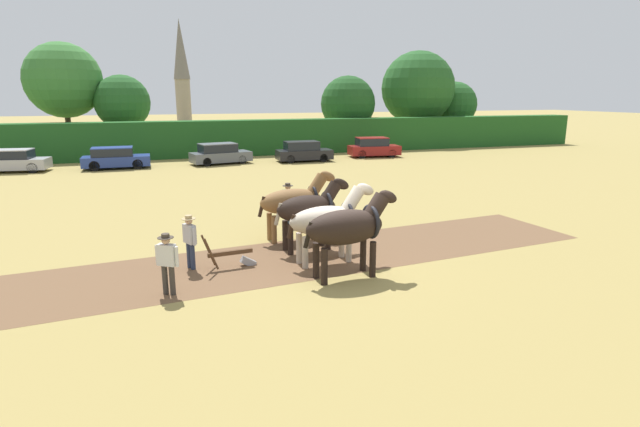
# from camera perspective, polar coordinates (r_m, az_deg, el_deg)

# --- Properties ---
(ground_plane) EXTENTS (240.00, 240.00, 0.00)m
(ground_plane) POSITION_cam_1_polar(r_m,az_deg,el_deg) (14.46, 3.05, -6.50)
(ground_plane) COLOR #998447
(plowed_furrow_strip) EXTENTS (26.78, 6.31, 0.01)m
(plowed_furrow_strip) POSITION_cam_1_polar(r_m,az_deg,el_deg) (14.68, -15.09, -6.65)
(plowed_furrow_strip) COLOR brown
(plowed_furrow_strip) RESTS_ON ground
(hedgerow) EXTENTS (69.65, 1.93, 2.88)m
(hedgerow) POSITION_cam_1_polar(r_m,az_deg,el_deg) (41.79, -11.69, 8.40)
(hedgerow) COLOR #1E511E
(hedgerow) RESTS_ON ground
(tree_left) EXTENTS (6.07, 6.07, 9.08)m
(tree_left) POSITION_cam_1_polar(r_m,az_deg,el_deg) (47.02, -27.27, 13.37)
(tree_left) COLOR #423323
(tree_left) RESTS_ON ground
(tree_center_left) EXTENTS (4.52, 4.52, 6.54)m
(tree_center_left) POSITION_cam_1_polar(r_m,az_deg,el_deg) (45.74, -21.66, 11.71)
(tree_center_left) COLOR #4C3823
(tree_center_left) RESTS_ON ground
(tree_center) EXTENTS (5.12, 5.12, 6.65)m
(tree_center) POSITION_cam_1_polar(r_m,az_deg,el_deg) (48.05, 3.22, 12.43)
(tree_center) COLOR brown
(tree_center) RESTS_ON ground
(tree_center_right) EXTENTS (7.27, 7.27, 9.16)m
(tree_center_right) POSITION_cam_1_polar(r_m,az_deg,el_deg) (52.35, 11.12, 13.87)
(tree_center_right) COLOR #4C3823
(tree_center_right) RESTS_ON ground
(tree_right) EXTENTS (4.67, 4.67, 6.22)m
(tree_right) POSITION_cam_1_polar(r_m,az_deg,el_deg) (55.04, 15.08, 11.92)
(tree_right) COLOR #4C3823
(tree_right) RESTS_ON ground
(church_spire) EXTENTS (2.43, 2.43, 15.79)m
(church_spire) POSITION_cam_1_polar(r_m,az_deg,el_deg) (80.32, -15.53, 15.38)
(church_spire) COLOR gray
(church_spire) RESTS_ON ground
(draft_horse_lead_left) EXTENTS (2.89, 1.21, 2.44)m
(draft_horse_lead_left) POSITION_cam_1_polar(r_m,az_deg,el_deg) (13.56, 3.26, -1.54)
(draft_horse_lead_left) COLOR black
(draft_horse_lead_left) RESTS_ON ground
(draft_horse_lead_right) EXTENTS (2.90, 1.07, 2.41)m
(draft_horse_lead_right) POSITION_cam_1_polar(r_m,az_deg,el_deg) (14.78, 0.91, -0.69)
(draft_horse_lead_right) COLOR #B2A38E
(draft_horse_lead_right) RESTS_ON ground
(draft_horse_trail_left) EXTENTS (2.66, 1.09, 2.36)m
(draft_horse_trail_left) POSITION_cam_1_polar(r_m,az_deg,el_deg) (15.98, -1.19, 0.56)
(draft_horse_trail_left) COLOR black
(draft_horse_trail_left) RESTS_ON ground
(draft_horse_trail_right) EXTENTS (2.93, 1.12, 2.40)m
(draft_horse_trail_right) POSITION_cam_1_polar(r_m,az_deg,el_deg) (17.23, -2.92, 1.43)
(draft_horse_trail_right) COLOR brown
(draft_horse_trail_right) RESTS_ON ground
(plow) EXTENTS (1.58, 0.49, 1.13)m
(plow) POSITION_cam_1_polar(r_m,az_deg,el_deg) (14.83, -9.73, -4.88)
(plow) COLOR #4C331E
(plow) RESTS_ON ground
(farmer_at_plow) EXTENTS (0.40, 0.58, 1.59)m
(farmer_at_plow) POSITION_cam_1_polar(r_m,az_deg,el_deg) (14.80, -14.66, -2.75)
(farmer_at_plow) COLOR #28334C
(farmer_at_plow) RESTS_ON ground
(farmer_beside_team) EXTENTS (0.40, 0.59, 1.62)m
(farmer_beside_team) POSITION_cam_1_polar(r_m,az_deg,el_deg) (19.32, -3.68, 1.48)
(farmer_beside_team) COLOR #28334C
(farmer_beside_team) RESTS_ON ground
(farmer_onlooker_left) EXTENTS (0.54, 0.41, 1.59)m
(farmer_onlooker_left) POSITION_cam_1_polar(r_m,az_deg,el_deg) (13.06, -17.07, -5.09)
(farmer_onlooker_left) COLOR #38332D
(farmer_onlooker_left) RESTS_ON ground
(parked_car_left) EXTENTS (4.05, 2.24, 1.47)m
(parked_car_left) POSITION_cam_1_polar(r_m,az_deg,el_deg) (38.13, -31.49, 5.14)
(parked_car_left) COLOR #A8A8B2
(parked_car_left) RESTS_ON ground
(parked_car_center_left) EXTENTS (4.35, 1.81, 1.46)m
(parked_car_center_left) POSITION_cam_1_polar(r_m,az_deg,el_deg) (36.77, -22.35, 5.87)
(parked_car_center_left) COLOR navy
(parked_car_center_left) RESTS_ON ground
(parked_car_center) EXTENTS (4.51, 2.57, 1.49)m
(parked_car_center) POSITION_cam_1_polar(r_m,az_deg,el_deg) (37.09, -11.36, 6.68)
(parked_car_center) COLOR #565B66
(parked_car_center) RESTS_ON ground
(parked_car_center_right) EXTENTS (4.15, 1.84, 1.51)m
(parked_car_center_right) POSITION_cam_1_polar(r_m,az_deg,el_deg) (37.80, -1.91, 7.07)
(parked_car_center_right) COLOR black
(parked_car_center_right) RESTS_ON ground
(parked_car_right) EXTENTS (4.21, 2.19, 1.57)m
(parked_car_right) POSITION_cam_1_polar(r_m,az_deg,el_deg) (40.76, 6.13, 7.51)
(parked_car_right) COLOR maroon
(parked_car_right) RESTS_ON ground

